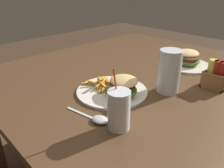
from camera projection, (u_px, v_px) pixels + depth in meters
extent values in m
cube|color=#4C331E|center=(156.00, 81.00, 1.08)|extent=(1.49, 1.40, 0.03)
cylinder|color=#392616|center=(133.00, 74.00, 2.06)|extent=(0.07, 0.07, 0.68)
cylinder|color=silver|center=(112.00, 91.00, 0.93)|extent=(0.30, 0.30, 0.01)
ellipsoid|color=#DBB770|center=(121.00, 93.00, 0.89)|extent=(0.13, 0.11, 0.02)
cylinder|color=#428438|center=(121.00, 90.00, 0.88)|extent=(0.14, 0.14, 0.01)
cylinder|color=red|center=(121.00, 88.00, 0.88)|extent=(0.11, 0.11, 0.01)
cylinder|color=brown|center=(121.00, 86.00, 0.88)|extent=(0.12, 0.12, 0.01)
ellipsoid|color=#DBB770|center=(124.00, 81.00, 0.88)|extent=(0.13, 0.11, 0.04)
cube|color=gold|center=(102.00, 78.00, 0.96)|extent=(0.05, 0.08, 0.03)
cube|color=gold|center=(102.00, 88.00, 0.93)|extent=(0.05, 0.07, 0.02)
cube|color=gold|center=(103.00, 79.00, 0.98)|extent=(0.06, 0.01, 0.01)
cube|color=gold|center=(111.00, 81.00, 0.99)|extent=(0.05, 0.06, 0.02)
cube|color=gold|center=(107.00, 89.00, 0.93)|extent=(0.02, 0.07, 0.02)
cube|color=gold|center=(108.00, 81.00, 0.98)|extent=(0.07, 0.01, 0.02)
cube|color=gold|center=(103.00, 85.00, 0.93)|extent=(0.08, 0.03, 0.01)
cube|color=gold|center=(95.00, 83.00, 0.96)|extent=(0.05, 0.05, 0.03)
cube|color=gold|center=(105.00, 81.00, 0.98)|extent=(0.04, 0.07, 0.03)
cube|color=gold|center=(102.00, 83.00, 0.95)|extent=(0.03, 0.08, 0.02)
cube|color=gold|center=(90.00, 83.00, 0.98)|extent=(0.06, 0.06, 0.02)
cube|color=gold|center=(108.00, 81.00, 0.99)|extent=(0.06, 0.03, 0.03)
cube|color=gold|center=(99.00, 82.00, 0.97)|extent=(0.04, 0.08, 0.02)
cylinder|color=silver|center=(169.00, 72.00, 0.90)|extent=(0.09, 0.09, 0.18)
cylinder|color=#B26B19|center=(169.00, 74.00, 0.91)|extent=(0.08, 0.08, 0.16)
cylinder|color=silver|center=(119.00, 110.00, 0.68)|extent=(0.07, 0.07, 0.13)
cylinder|color=#EFA819|center=(119.00, 113.00, 0.69)|extent=(0.06, 0.06, 0.11)
cylinder|color=red|center=(117.00, 98.00, 0.69)|extent=(0.02, 0.03, 0.20)
ellipsoid|color=silver|center=(100.00, 120.00, 0.74)|extent=(0.07, 0.06, 0.02)
cube|color=silver|center=(80.00, 113.00, 0.79)|extent=(0.13, 0.03, 0.00)
cylinder|color=silver|center=(187.00, 65.00, 1.22)|extent=(0.25, 0.25, 0.01)
ellipsoid|color=#DBB770|center=(188.00, 63.00, 1.21)|extent=(0.15, 0.15, 0.02)
cylinder|color=#428438|center=(188.00, 60.00, 1.20)|extent=(0.17, 0.17, 0.01)
cylinder|color=red|center=(188.00, 59.00, 1.20)|extent=(0.14, 0.14, 0.01)
cylinder|color=brown|center=(189.00, 57.00, 1.20)|extent=(0.15, 0.15, 0.01)
ellipsoid|color=#DBB770|center=(188.00, 53.00, 1.20)|extent=(0.15, 0.15, 0.04)
cube|color=brown|center=(215.00, 86.00, 0.98)|extent=(0.10, 0.10, 0.01)
cube|color=brown|center=(206.00, 76.00, 1.00)|extent=(0.01, 0.10, 0.07)
cube|color=brown|center=(212.00, 82.00, 0.94)|extent=(0.10, 0.01, 0.07)
cube|color=brown|center=(220.00, 76.00, 1.00)|extent=(0.10, 0.01, 0.07)
cylinder|color=gold|center=(212.00, 72.00, 0.97)|extent=(0.04, 0.04, 0.11)
cylinder|color=maroon|center=(217.00, 73.00, 0.95)|extent=(0.04, 0.04, 0.11)
cylinder|color=maroon|center=(222.00, 75.00, 0.94)|extent=(0.04, 0.04, 0.11)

